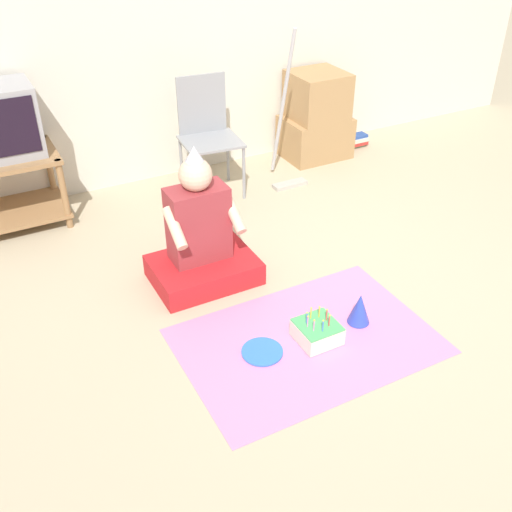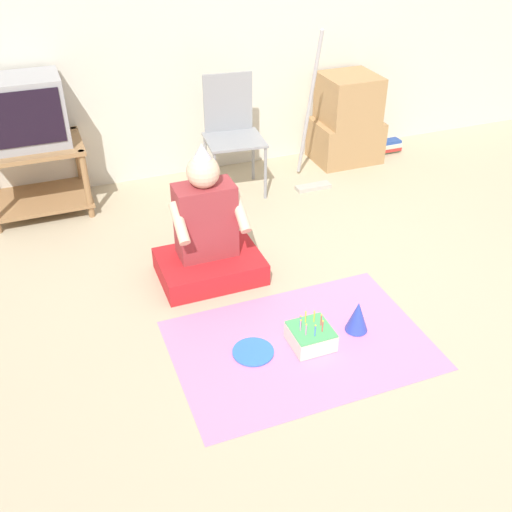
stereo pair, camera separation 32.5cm
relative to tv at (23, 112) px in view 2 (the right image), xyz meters
The scene contains 13 objects.
ground_plane 2.76m from the tv, 51.03° to the right, with size 16.00×16.00×0.00m, color tan.
wall_back 1.77m from the tv, ahead, with size 6.40×0.06×2.55m.
tv_stand 0.44m from the tv, 90.00° to the right, with size 0.70×0.51×0.51m.
tv is the anchor object (origin of this frame).
folding_chair 1.46m from the tv, ahead, with size 0.46×0.42×0.87m.
cardboard_box_stack 2.53m from the tv, ahead, with size 0.54×0.43×0.73m.
dust_mop 2.07m from the tv, ahead, with size 0.28×0.34×1.20m.
book_pile 3.03m from the tv, ahead, with size 0.19×0.14×0.11m.
person_seated 1.61m from the tv, 54.48° to the right, with size 0.62×0.45×0.86m.
party_cloth 2.47m from the tv, 60.87° to the right, with size 1.33×0.91×0.01m.
birthday_cake 2.49m from the tv, 59.98° to the right, with size 0.22×0.22×0.18m.
party_hat_blue 2.61m from the tv, 54.21° to the right, with size 0.12×0.12×0.18m.
paper_plate 2.33m from the tv, 66.29° to the right, with size 0.22×0.22×0.01m.
Camera 2 is at (-1.61, -2.14, 2.14)m, focal length 42.00 mm.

